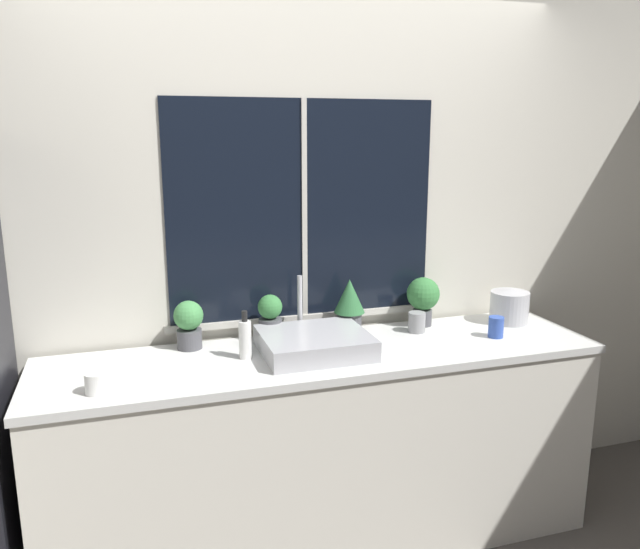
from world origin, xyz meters
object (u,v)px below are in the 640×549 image
object	(u,v)px
potted_plant_far_right	(423,297)
sink	(314,343)
soap_bottle	(245,339)
kettle	(509,306)
potted_plant_center_left	(270,317)
mug_white	(96,383)
mug_blue	(496,327)
potted_plant_far_left	(189,323)
potted_plant_center_right	(349,303)
mug_grey	(417,322)

from	to	relation	value
potted_plant_far_right	sink	bearing A→B (deg)	-160.70
soap_bottle	sink	bearing A→B (deg)	-4.44
sink	kettle	bearing A→B (deg)	7.05
potted_plant_center_left	mug_white	size ratio (longest dim) A/B	2.73
potted_plant_far_right	mug_white	size ratio (longest dim) A/B	3.06
mug_blue	kettle	xyz separation A→B (m)	(0.20, 0.19, 0.04)
potted_plant_far_left	potted_plant_far_right	world-z (taller)	potted_plant_far_right
soap_bottle	kettle	world-z (taller)	soap_bottle
potted_plant_center_left	potted_plant_center_right	bearing A→B (deg)	-0.00
potted_plant_far_left	mug_grey	distance (m)	1.08
sink	mug_grey	size ratio (longest dim) A/B	4.72
potted_plant_center_left	mug_blue	size ratio (longest dim) A/B	2.20
potted_plant_center_left	soap_bottle	bearing A→B (deg)	-128.13
sink	mug_white	bearing A→B (deg)	-168.94
mug_white	mug_blue	world-z (taller)	mug_blue
mug_grey	kettle	distance (m)	0.52
sink	potted_plant_center_right	bearing A→B (deg)	42.31
potted_plant_far_left	soap_bottle	world-z (taller)	potted_plant_far_left
potted_plant_far_right	mug_blue	world-z (taller)	potted_plant_far_right
potted_plant_far_left	mug_grey	xyz separation A→B (m)	(1.07, -0.09, -0.07)
potted_plant_far_right	soap_bottle	world-z (taller)	potted_plant_far_right
potted_plant_center_right	mug_white	xyz separation A→B (m)	(-1.14, -0.40, -0.10)
mug_grey	kettle	size ratio (longest dim) A/B	0.51
soap_bottle	mug_blue	bearing A→B (deg)	-3.75
mug_white	kettle	bearing A→B (deg)	8.88
mug_grey	kettle	bearing A→B (deg)	0.38
potted_plant_far_right	mug_white	xyz separation A→B (m)	(-1.53, -0.40, -0.10)
potted_plant_far_left	mug_blue	bearing A→B (deg)	-11.20
mug_white	sink	bearing A→B (deg)	11.06
potted_plant_center_left	mug_white	world-z (taller)	potted_plant_center_left
potted_plant_far_left	potted_plant_center_left	distance (m)	0.37
potted_plant_far_left	kettle	size ratio (longest dim) A/B	1.14
sink	potted_plant_center_right	distance (m)	0.34
sink	potted_plant_far_left	distance (m)	0.56
potted_plant_far_right	soap_bottle	size ratio (longest dim) A/B	1.16
mug_blue	kettle	size ratio (longest dim) A/B	0.51
potted_plant_center_left	kettle	world-z (taller)	potted_plant_center_left
soap_bottle	kettle	size ratio (longest dim) A/B	1.09
soap_bottle	mug_white	distance (m)	0.63
sink	potted_plant_center_left	distance (m)	0.27
sink	potted_plant_center_right	world-z (taller)	sink
kettle	mug_white	bearing A→B (deg)	-171.12
mug_white	soap_bottle	bearing A→B (deg)	18.42
sink	mug_white	distance (m)	0.91
potted_plant_center_right	soap_bottle	xyz separation A→B (m)	(-0.54, -0.20, -0.06)
soap_bottle	mug_white	world-z (taller)	soap_bottle
sink	mug_blue	world-z (taller)	sink
potted_plant_far_left	mug_white	distance (m)	0.56
potted_plant_center_right	mug_grey	size ratio (longest dim) A/B	2.70
potted_plant_center_right	mug_grey	distance (m)	0.34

